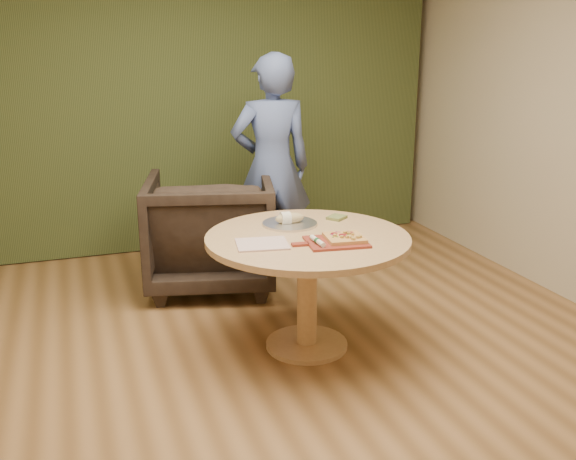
# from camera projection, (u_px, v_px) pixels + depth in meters

# --- Properties ---
(room_shell) EXTENTS (5.04, 6.04, 2.84)m
(room_shell) POSITION_uv_depth(u_px,v_px,m) (283.00, 146.00, 3.17)
(room_shell) COLOR #986A3D
(room_shell) RESTS_ON ground
(curtain) EXTENTS (4.80, 0.14, 2.78)m
(curtain) POSITION_uv_depth(u_px,v_px,m) (180.00, 97.00, 5.79)
(curtain) COLOR #303D1B
(curtain) RESTS_ON ground
(pedestal_table) EXTENTS (1.26, 1.26, 0.75)m
(pedestal_table) POSITION_uv_depth(u_px,v_px,m) (307.00, 257.00, 3.97)
(pedestal_table) COLOR tan
(pedestal_table) RESTS_ON ground
(pizza_paddle) EXTENTS (0.46, 0.32, 0.01)m
(pizza_paddle) POSITION_uv_depth(u_px,v_px,m) (335.00, 242.00, 3.78)
(pizza_paddle) COLOR maroon
(pizza_paddle) RESTS_ON pedestal_table
(flatbread_pizza) EXTENTS (0.25, 0.25, 0.04)m
(flatbread_pizza) POSITION_uv_depth(u_px,v_px,m) (345.00, 238.00, 3.80)
(flatbread_pizza) COLOR tan
(flatbread_pizza) RESTS_ON pizza_paddle
(cutlery_roll) EXTENTS (0.03, 0.20, 0.03)m
(cutlery_roll) POSITION_uv_depth(u_px,v_px,m) (317.00, 241.00, 3.73)
(cutlery_roll) COLOR beige
(cutlery_roll) RESTS_ON pizza_paddle
(newspaper) EXTENTS (0.34, 0.29, 0.01)m
(newspaper) POSITION_uv_depth(u_px,v_px,m) (262.00, 244.00, 3.76)
(newspaper) COLOR white
(newspaper) RESTS_ON pedestal_table
(serving_tray) EXTENTS (0.36, 0.36, 0.02)m
(serving_tray) POSITION_uv_depth(u_px,v_px,m) (290.00, 224.00, 4.16)
(serving_tray) COLOR silver
(serving_tray) RESTS_ON pedestal_table
(bread_roll) EXTENTS (0.19, 0.09, 0.09)m
(bread_roll) POSITION_uv_depth(u_px,v_px,m) (288.00, 218.00, 4.15)
(bread_roll) COLOR tan
(bread_roll) RESTS_ON serving_tray
(green_packet) EXTENTS (0.16, 0.15, 0.02)m
(green_packet) POSITION_uv_depth(u_px,v_px,m) (337.00, 217.00, 4.29)
(green_packet) COLOR #4F5B29
(green_packet) RESTS_ON pedestal_table
(armchair) EXTENTS (1.15, 1.11, 0.99)m
(armchair) POSITION_uv_depth(u_px,v_px,m) (210.00, 226.00, 5.04)
(armchair) COLOR black
(armchair) RESTS_ON ground
(person_standing) EXTENTS (0.69, 0.48, 1.81)m
(person_standing) POSITION_uv_depth(u_px,v_px,m) (272.00, 167.00, 5.21)
(person_standing) COLOR #4D5F94
(person_standing) RESTS_ON ground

